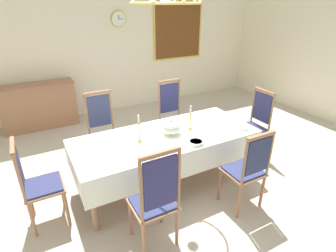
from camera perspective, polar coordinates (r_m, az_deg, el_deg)
The scene contains 22 objects.
ground at distance 4.08m, azimuth -1.05°, elevation -11.23°, with size 8.24×6.15×0.04m, color #BDB2A5.
back_wall at distance 6.28m, azimuth -14.93°, elevation 16.41°, with size 8.24×0.08×3.06m, color silver.
dining_table at distance 3.63m, azimuth -0.44°, elevation -3.04°, with size 2.45×1.01×0.76m.
tablecloth at distance 3.64m, azimuth -0.44°, elevation -3.25°, with size 2.47×1.03×0.36m.
chair_south_a at distance 2.76m, azimuth -2.68°, elevation -15.18°, with size 0.44×0.42×1.22m.
chair_north_a at distance 4.25m, azimuth -13.56°, elevation -0.69°, with size 0.44×0.42×1.17m.
chair_south_b at distance 3.39m, azimuth 16.47°, elevation -8.67°, with size 0.44×0.42×1.09m.
chair_north_b at distance 4.66m, azimuth 1.01°, elevation 2.48°, with size 0.44×0.42×1.19m.
chair_head_west at distance 3.37m, azimuth -26.15°, elevation -10.69°, with size 0.42×0.44×1.09m.
chair_head_east at distance 4.59m, azimuth 17.84°, elevation 0.56°, with size 0.42×0.44×1.13m.
soup_tureen at distance 3.59m, azimuth 0.73°, elevation -0.28°, with size 0.25×0.25×0.20m.
candlestick_west at distance 3.38m, azimuth -6.14°, elevation -1.09°, with size 0.07×0.07×0.37m.
candlestick_east at distance 3.71m, azimuth 4.74°, elevation 1.27°, with size 0.07×0.07×0.35m.
bowl_near_left at distance 3.39m, azimuth 5.95°, elevation -3.44°, with size 0.19×0.19×0.04m.
bowl_near_right at distance 4.06m, azimuth 3.02°, elevation 1.66°, with size 0.19×0.19×0.04m.
bowl_far_left at distance 3.91m, azimuth 15.75°, elevation -0.40°, with size 0.14×0.14×0.03m.
spoon_primary at distance 3.48m, azimuth 7.36°, elevation -3.06°, with size 0.04×0.18×0.01m.
spoon_secondary at distance 4.15m, azimuth 4.23°, elevation 1.90°, with size 0.06×0.17×0.01m.
sideboard at distance 6.04m, azimuth -25.68°, elevation 3.82°, with size 1.44×0.48×0.90m.
mounted_clock at distance 6.30m, azimuth -10.48°, elevation 21.43°, with size 0.33×0.06×0.33m.
framed_painting at distance 6.96m, azimuth 2.13°, elevation 19.61°, with size 1.32×0.05×1.36m.
chandelier at distance 3.20m, azimuth -0.55°, elevation 24.77°, with size 0.79×0.79×0.66m.
Camera 1 is at (-1.49, -2.92, 2.40)m, focal length 28.73 mm.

